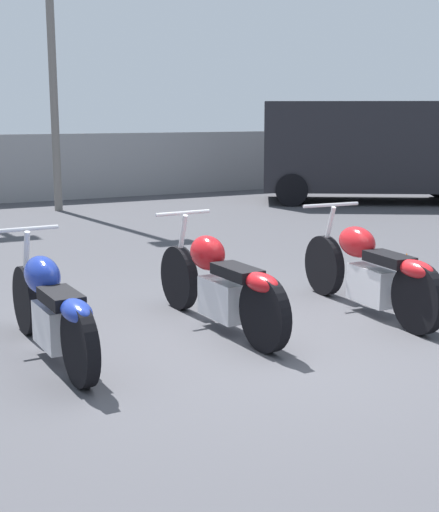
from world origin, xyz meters
TOP-DOWN VIEW (x-y plane):
  - ground_plane at (0.00, 0.00)m, footprint 60.00×60.00m
  - fence_back at (0.00, 11.22)m, footprint 40.00×0.04m
  - motorcycle_slot_0 at (-1.65, 0.52)m, footprint 0.57×2.09m
  - motorcycle_slot_1 at (-0.08, 0.61)m, footprint 0.59×2.19m
  - motorcycle_slot_2 at (1.48, 0.42)m, footprint 0.67×2.21m
  - parked_van at (7.42, 7.77)m, footprint 5.13×4.15m
  - traffic_cone_far at (2.52, 1.05)m, footprint 0.32×0.32m

SIDE VIEW (x-z plane):
  - ground_plane at x=0.00m, z-range 0.00..0.00m
  - traffic_cone_far at x=2.52m, z-range 0.00..0.41m
  - motorcycle_slot_0 at x=-1.65m, z-range -0.07..0.92m
  - motorcycle_slot_1 at x=-0.08m, z-range -0.08..0.94m
  - motorcycle_slot_2 at x=1.48m, z-range -0.07..0.94m
  - fence_back at x=0.00m, z-range 0.00..1.51m
  - parked_van at x=7.42m, z-range 0.12..2.34m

